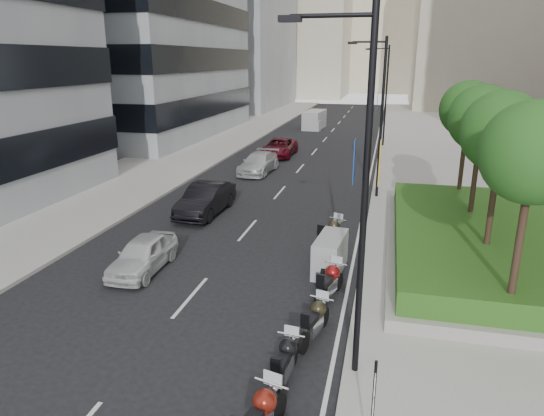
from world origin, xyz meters
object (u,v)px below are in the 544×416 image
(motorcycle_4, at_px, (330,283))
(car_b, at_px, (206,199))
(motorcycle_2, at_px, (285,362))
(car_a, at_px, (143,254))
(lamp_post_2, at_px, (385,91))
(delivery_van, at_px, (314,120))
(car_c, at_px, (259,163))
(parking_sign, at_px, (373,408))
(lamp_post_0, at_px, (359,185))
(motorcycle_3, at_px, (315,320))
(motorcycle_6, at_px, (331,234))
(motorcycle_5, at_px, (330,255))
(lamp_post_1, at_px, (379,111))
(car_d, at_px, (279,147))

(motorcycle_4, xyz_separation_m, car_b, (-7.49, 8.00, 0.18))
(motorcycle_2, xyz_separation_m, car_a, (-6.72, 5.35, 0.08))
(lamp_post_2, relative_size, delivery_van, 1.79)
(car_c, distance_m, delivery_van, 23.62)
(parking_sign, distance_m, motorcycle_4, 7.16)
(lamp_post_0, xyz_separation_m, motorcycle_3, (-1.11, 1.45, -4.48))
(motorcycle_4, bearing_deg, motorcycle_6, 21.58)
(motorcycle_6, distance_m, delivery_van, 37.48)
(motorcycle_5, bearing_deg, motorcycle_4, -168.24)
(motorcycle_3, xyz_separation_m, delivery_van, (-6.81, 44.05, 0.38))
(car_b, bearing_deg, parking_sign, -56.68)
(parking_sign, bearing_deg, motorcycle_6, 100.63)
(lamp_post_2, bearing_deg, motorcycle_2, -92.46)
(motorcycle_5, distance_m, car_a, 7.16)
(delivery_van, bearing_deg, car_a, -86.30)
(motorcycle_2, height_order, car_c, car_c)
(lamp_post_1, xyz_separation_m, lamp_post_2, (0.00, 18.00, 0.00))
(motorcycle_5, relative_size, car_d, 0.47)
(lamp_post_2, distance_m, car_c, 16.11)
(lamp_post_0, height_order, parking_sign, lamp_post_0)
(parking_sign, distance_m, car_c, 26.45)
(parking_sign, xyz_separation_m, delivery_van, (-8.58, 48.50, -0.49))
(car_b, bearing_deg, lamp_post_1, 32.74)
(lamp_post_1, xyz_separation_m, motorcycle_3, (-1.11, -15.55, -4.48))
(motorcycle_3, relative_size, car_a, 0.56)
(lamp_post_2, xyz_separation_m, motorcycle_5, (-1.25, -28.82, -4.35))
(motorcycle_2, relative_size, car_b, 0.45)
(lamp_post_2, xyz_separation_m, car_b, (-8.48, -23.08, -4.27))
(motorcycle_3, bearing_deg, delivery_van, 21.85)
(motorcycle_3, bearing_deg, lamp_post_2, 11.17)
(car_a, bearing_deg, motorcycle_4, -6.89)
(motorcycle_3, xyz_separation_m, car_b, (-7.37, 10.47, 0.21))
(motorcycle_3, relative_size, car_d, 0.41)
(parking_sign, bearing_deg, car_c, 109.77)
(lamp_post_2, distance_m, motorcycle_4, 31.41)
(motorcycle_2, xyz_separation_m, car_c, (-6.75, 22.59, 0.13))
(parking_sign, relative_size, car_c, 0.51)
(motorcycle_6, height_order, car_a, car_a)
(parking_sign, bearing_deg, lamp_post_1, 91.88)
(delivery_van, bearing_deg, car_c, -86.73)
(lamp_post_0, height_order, motorcycle_2, lamp_post_0)
(lamp_post_0, bearing_deg, parking_sign, -77.67)
(motorcycle_6, xyz_separation_m, delivery_van, (-6.40, 36.93, 0.31))
(lamp_post_2, height_order, car_b, lamp_post_2)
(lamp_post_2, xyz_separation_m, car_c, (-8.29, -13.12, -4.36))
(car_b, relative_size, car_c, 0.99)
(lamp_post_1, bearing_deg, car_a, -123.73)
(lamp_post_1, bearing_deg, lamp_post_0, -90.00)
(motorcycle_3, distance_m, car_c, 21.66)
(motorcycle_6, bearing_deg, car_a, 143.46)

